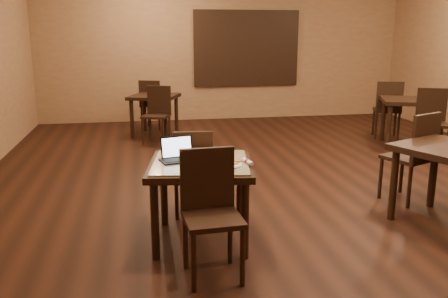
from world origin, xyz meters
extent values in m
plane|color=black|center=(0.00, 0.00, 0.00)|extent=(10.00, 10.00, 0.00)
cube|color=#96734C|center=(0.00, 5.00, 1.50)|extent=(8.00, 0.02, 3.00)
cube|color=teal|center=(0.50, 4.97, 1.55)|extent=(2.20, 0.04, 1.50)
cube|color=black|center=(0.50, 4.95, 1.55)|extent=(2.34, 0.02, 1.64)
cylinder|color=black|center=(-1.79, -1.64, 0.35)|extent=(0.07, 0.07, 0.71)
cylinder|color=black|center=(-1.67, -0.89, 0.35)|extent=(0.07, 0.07, 0.71)
cylinder|color=black|center=(-1.04, -1.76, 0.35)|extent=(0.07, 0.07, 0.71)
cylinder|color=black|center=(-0.92, -1.01, 0.35)|extent=(0.07, 0.07, 0.71)
cube|color=black|center=(-1.35, -1.32, 0.72)|extent=(1.05, 1.05, 0.06)
cube|color=#1B20B3|center=(-1.35, -1.32, 0.76)|extent=(0.96, 0.96, 0.02)
cylinder|color=black|center=(-1.53, -2.22, 0.23)|extent=(0.04, 0.04, 0.47)
cylinder|color=black|center=(-1.55, -1.85, 0.23)|extent=(0.04, 0.04, 0.47)
cylinder|color=black|center=(-1.15, -2.20, 0.23)|extent=(0.04, 0.04, 0.47)
cylinder|color=black|center=(-1.18, -1.82, 0.23)|extent=(0.04, 0.04, 0.47)
cube|color=black|center=(-1.35, -2.02, 0.49)|extent=(0.46, 0.46, 0.04)
cube|color=black|center=(-1.37, -1.82, 0.76)|extent=(0.44, 0.07, 0.50)
cylinder|color=black|center=(-1.17, -0.46, 0.22)|extent=(0.04, 0.04, 0.43)
cylinder|color=black|center=(-1.19, -0.81, 0.22)|extent=(0.04, 0.04, 0.43)
cylinder|color=black|center=(-1.52, -0.44, 0.22)|extent=(0.04, 0.04, 0.43)
cylinder|color=black|center=(-1.54, -0.78, 0.22)|extent=(0.04, 0.04, 0.43)
cube|color=black|center=(-1.35, -0.62, 0.45)|extent=(0.43, 0.43, 0.04)
cube|color=black|center=(-1.36, -0.80, 0.70)|extent=(0.41, 0.06, 0.46)
cube|color=black|center=(-1.55, -1.27, 0.77)|extent=(0.34, 0.28, 0.01)
cube|color=black|center=(-1.55, -1.17, 0.87)|extent=(0.30, 0.12, 0.20)
cube|color=#C9E5FF|center=(-1.55, -1.17, 0.87)|extent=(0.27, 0.10, 0.17)
cylinder|color=white|center=(-1.13, -1.50, 0.77)|extent=(0.24, 0.24, 0.01)
cylinder|color=silver|center=(-1.23, -1.08, 0.77)|extent=(0.40, 0.40, 0.01)
cylinder|color=beige|center=(-1.23, -1.08, 0.78)|extent=(0.32, 0.32, 0.02)
torus|color=#BC8E3C|center=(-1.23, -1.08, 0.78)|extent=(0.34, 0.34, 0.02)
cube|color=silver|center=(-1.21, -1.10, 0.79)|extent=(0.22, 0.22, 0.01)
cylinder|color=white|center=(-0.95, -1.46, 0.78)|extent=(0.08, 0.17, 0.04)
cylinder|color=#A51432|center=(-0.95, -1.46, 0.78)|extent=(0.05, 0.04, 0.04)
cylinder|color=black|center=(2.15, 1.62, 0.38)|extent=(0.08, 0.08, 0.77)
cylinder|color=black|center=(2.39, 2.26, 0.38)|extent=(0.08, 0.08, 0.77)
cylinder|color=black|center=(2.79, 1.37, 0.38)|extent=(0.08, 0.08, 0.77)
cylinder|color=black|center=(3.04, 2.02, 0.38)|extent=(0.08, 0.08, 0.77)
cube|color=black|center=(2.59, 1.82, 0.78)|extent=(1.12, 1.12, 0.06)
cylinder|color=black|center=(2.34, 1.00, 0.24)|extent=(0.04, 0.04, 0.49)
cylinder|color=black|center=(2.48, 1.37, 0.24)|extent=(0.04, 0.04, 0.49)
cylinder|color=black|center=(2.71, 0.86, 0.24)|extent=(0.04, 0.04, 0.49)
cylinder|color=black|center=(2.85, 1.23, 0.24)|extent=(0.04, 0.04, 0.49)
cube|color=black|center=(2.59, 1.12, 0.51)|extent=(0.59, 0.59, 0.04)
cube|color=black|center=(2.67, 1.31, 0.79)|extent=(0.44, 0.20, 0.52)
cylinder|color=black|center=(2.85, 2.63, 0.24)|extent=(0.04, 0.04, 0.49)
cylinder|color=black|center=(2.71, 2.27, 0.24)|extent=(0.04, 0.04, 0.49)
cylinder|color=black|center=(2.48, 2.77, 0.24)|extent=(0.04, 0.04, 0.49)
cylinder|color=black|center=(2.34, 2.41, 0.24)|extent=(0.04, 0.04, 0.49)
cube|color=black|center=(2.59, 2.52, 0.51)|extent=(0.59, 0.59, 0.04)
cube|color=black|center=(2.52, 2.33, 0.79)|extent=(0.44, 0.20, 0.52)
cylinder|color=black|center=(-2.02, 3.30, 0.36)|extent=(0.07, 0.07, 0.72)
cylinder|color=black|center=(-1.78, 3.90, 0.36)|extent=(0.07, 0.07, 0.72)
cylinder|color=black|center=(-1.41, 3.06, 0.36)|extent=(0.07, 0.07, 0.72)
cylinder|color=black|center=(-1.17, 3.66, 0.36)|extent=(0.07, 0.07, 0.72)
cube|color=black|center=(-1.60, 3.48, 0.73)|extent=(1.06, 1.06, 0.06)
cylinder|color=black|center=(-1.83, 2.72, 0.23)|extent=(0.04, 0.04, 0.46)
cylinder|color=black|center=(-1.70, 3.06, 0.23)|extent=(0.04, 0.04, 0.46)
cylinder|color=black|center=(-1.49, 2.58, 0.23)|extent=(0.04, 0.04, 0.46)
cylinder|color=black|center=(-1.36, 2.92, 0.23)|extent=(0.04, 0.04, 0.46)
cube|color=black|center=(-1.60, 2.82, 0.48)|extent=(0.55, 0.55, 0.04)
cube|color=black|center=(-1.52, 3.00, 0.74)|extent=(0.41, 0.20, 0.49)
cylinder|color=black|center=(-1.36, 4.24, 0.23)|extent=(0.04, 0.04, 0.46)
cylinder|color=black|center=(-1.49, 3.90, 0.23)|extent=(0.04, 0.04, 0.46)
cylinder|color=black|center=(-1.70, 4.38, 0.23)|extent=(0.04, 0.04, 0.46)
cylinder|color=black|center=(-1.83, 4.04, 0.23)|extent=(0.04, 0.04, 0.46)
cube|color=black|center=(-1.60, 4.14, 0.48)|extent=(0.55, 0.55, 0.04)
cube|color=black|center=(-1.67, 3.96, 0.74)|extent=(0.41, 0.20, 0.49)
cylinder|color=black|center=(0.66, -1.17, 0.38)|extent=(0.08, 0.08, 0.76)
cylinder|color=black|center=(1.29, -0.90, 0.38)|extent=(0.08, 0.08, 0.76)
cylinder|color=black|center=(1.21, -0.40, 0.24)|extent=(0.04, 0.04, 0.48)
cylinder|color=black|center=(1.36, -0.75, 0.24)|extent=(0.04, 0.04, 0.48)
cylinder|color=black|center=(0.86, -0.55, 0.24)|extent=(0.04, 0.04, 0.48)
cylinder|color=black|center=(1.01, -0.90, 0.24)|extent=(0.04, 0.04, 0.48)
cube|color=black|center=(1.11, -0.65, 0.50)|extent=(0.59, 0.59, 0.04)
cube|color=black|center=(1.19, -0.84, 0.78)|extent=(0.43, 0.22, 0.52)
camera|label=1|loc=(-1.88, -5.41, 1.90)|focal=38.00mm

